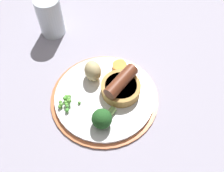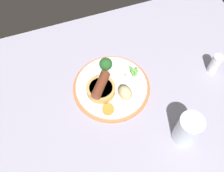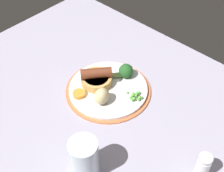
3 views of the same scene
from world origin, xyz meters
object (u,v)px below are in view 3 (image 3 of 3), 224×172
at_px(sausage_pudding, 96,78).
at_px(salt_shaker, 203,166).
at_px(dinner_plate, 108,89).
at_px(pea_pile, 135,96).
at_px(broccoli_floret_near, 125,71).
at_px(drinking_glass, 84,158).
at_px(carrot_slice_1, 79,94).
at_px(potato_chunk_0, 102,96).

bearing_deg(sausage_pudding, salt_shaker, 123.40).
xyz_separation_m(dinner_plate, pea_pile, (-0.09, -0.02, 0.02)).
xyz_separation_m(dinner_plate, salt_shaker, (-0.36, 0.05, 0.03)).
distance_m(pea_pile, broccoli_floret_near, 0.10).
bearing_deg(pea_pile, salt_shaker, 164.50).
height_order(sausage_pudding, drinking_glass, drinking_glass).
xyz_separation_m(carrot_slice_1, salt_shaker, (-0.40, -0.03, 0.02)).
xyz_separation_m(broccoli_floret_near, salt_shaker, (-0.35, 0.13, 0.00)).
bearing_deg(drinking_glass, potato_chunk_0, -56.69).
xyz_separation_m(dinner_plate, carrot_slice_1, (0.04, 0.08, 0.01)).
height_order(pea_pile, drinking_glass, drinking_glass).
height_order(pea_pile, potato_chunk_0, potato_chunk_0).
bearing_deg(carrot_slice_1, pea_pile, -140.99).
distance_m(dinner_plate, drinking_glass, 0.28).
bearing_deg(sausage_pudding, potato_chunk_0, 95.61).
xyz_separation_m(dinner_plate, potato_chunk_0, (-0.03, 0.05, 0.03)).
xyz_separation_m(potato_chunk_0, drinking_glass, (-0.12, 0.18, 0.02)).
distance_m(broccoli_floret_near, carrot_slice_1, 0.16).
distance_m(dinner_plate, broccoli_floret_near, 0.08).
relative_size(potato_chunk_0, carrot_slice_1, 1.37).
bearing_deg(sausage_pudding, drinking_glass, 79.02).
relative_size(pea_pile, carrot_slice_1, 1.40).
xyz_separation_m(potato_chunk_0, carrot_slice_1, (0.07, 0.03, -0.02)).
bearing_deg(salt_shaker, pea_pile, -15.50).
xyz_separation_m(dinner_plate, drinking_glass, (-0.15, 0.24, 0.05)).
bearing_deg(pea_pile, sausage_pudding, 13.84).
relative_size(broccoli_floret_near, drinking_glass, 0.53).
height_order(dinner_plate, broccoli_floret_near, broccoli_floret_near).
distance_m(potato_chunk_0, drinking_glass, 0.22).
bearing_deg(dinner_plate, salt_shaker, 171.52).
distance_m(sausage_pudding, potato_chunk_0, 0.08).
relative_size(sausage_pudding, potato_chunk_0, 1.87).
distance_m(dinner_plate, potato_chunk_0, 0.07).
height_order(dinner_plate, drinking_glass, drinking_glass).
xyz_separation_m(broccoli_floret_near, drinking_glass, (-0.14, 0.31, 0.02)).
bearing_deg(broccoli_floret_near, sausage_pudding, -168.24).
height_order(pea_pile, carrot_slice_1, pea_pile).
distance_m(sausage_pudding, pea_pile, 0.13).
bearing_deg(drinking_glass, pea_pile, -77.26).
relative_size(pea_pile, potato_chunk_0, 1.03).
bearing_deg(carrot_slice_1, sausage_pudding, -90.95).
bearing_deg(drinking_glass, salt_shaker, -139.24).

